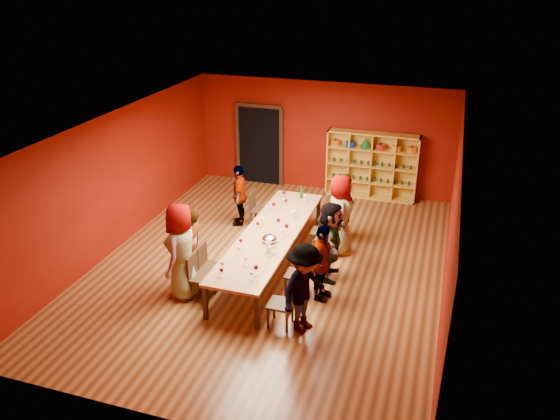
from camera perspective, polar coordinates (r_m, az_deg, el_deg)
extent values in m
cube|color=brown|center=(11.60, -0.98, -5.76)|extent=(7.10, 9.10, 0.02)
cube|color=#6D0D05|center=(15.00, 4.52, 7.64)|extent=(7.10, 0.02, 3.00)
cube|color=#6D0D05|center=(7.34, -12.62, -12.37)|extent=(7.10, 0.02, 3.00)
cube|color=#6D0D05|center=(12.41, -16.60, 3.02)|extent=(0.02, 9.10, 3.00)
cube|color=#6D0D05|center=(10.43, 17.57, -1.28)|extent=(0.02, 9.10, 3.00)
cube|color=silver|center=(10.41, -1.10, 8.76)|extent=(7.10, 9.10, 0.02)
cube|color=#B07749|center=(11.25, -1.01, -2.54)|extent=(1.10, 4.50, 0.06)
cube|color=black|center=(9.87, -7.81, -9.54)|extent=(0.08, 0.08, 0.69)
cube|color=black|center=(13.41, -0.02, 0.34)|extent=(0.08, 0.08, 0.69)
cube|color=black|center=(9.54, -2.38, -10.63)|extent=(0.08, 0.08, 0.69)
cube|color=black|center=(13.17, 4.04, -0.19)|extent=(0.08, 0.08, 0.69)
cube|color=black|center=(15.54, -2.09, 6.76)|extent=(1.20, 0.14, 2.20)
cube|color=black|center=(15.17, -2.25, 10.82)|extent=(1.32, 0.06, 0.10)
cube|color=black|center=(15.70, -4.43, 6.89)|extent=(0.10, 0.06, 2.20)
cube|color=black|center=(15.28, 0.13, 6.46)|extent=(0.10, 0.06, 2.20)
cube|color=gold|center=(14.93, 5.06, 5.11)|extent=(0.04, 0.40, 1.80)
cube|color=gold|center=(14.63, 14.12, 4.04)|extent=(0.04, 0.40, 1.80)
cube|color=gold|center=(14.46, 9.79, 7.87)|extent=(2.40, 0.40, 0.04)
cube|color=gold|center=(15.05, 9.32, 1.45)|extent=(2.40, 0.40, 0.04)
cube|color=gold|center=(14.91, 9.66, 4.83)|extent=(2.40, 0.02, 1.80)
cube|color=gold|center=(14.89, 9.43, 2.97)|extent=(2.36, 0.38, 0.03)
cube|color=gold|center=(14.73, 9.55, 4.60)|extent=(2.36, 0.38, 0.03)
cube|color=gold|center=(14.59, 9.67, 6.26)|extent=(2.36, 0.38, 0.03)
cube|color=gold|center=(14.82, 7.26, 4.86)|extent=(0.03, 0.38, 1.76)
cube|color=gold|center=(14.73, 9.55, 4.60)|extent=(0.03, 0.38, 1.76)
cube|color=gold|center=(14.67, 11.87, 4.32)|extent=(0.03, 0.38, 1.76)
cylinder|color=orange|center=(14.72, 5.83, 7.02)|extent=(0.26, 0.26, 0.15)
sphere|color=black|center=(14.69, 5.85, 7.37)|extent=(0.05, 0.05, 0.05)
cylinder|color=navy|center=(14.65, 7.37, 6.85)|extent=(0.26, 0.26, 0.15)
sphere|color=black|center=(14.62, 7.39, 7.21)|extent=(0.05, 0.05, 0.05)
cylinder|color=#186126|center=(14.60, 8.91, 6.55)|extent=(0.26, 0.26, 0.08)
cone|color=#186126|center=(14.55, 8.95, 7.11)|extent=(0.24, 0.24, 0.22)
cylinder|color=#A12212|center=(14.54, 10.48, 6.50)|extent=(0.26, 0.26, 0.15)
sphere|color=black|center=(14.51, 10.51, 6.86)|extent=(0.05, 0.05, 0.05)
cylinder|color=gold|center=(14.50, 12.05, 6.32)|extent=(0.26, 0.26, 0.15)
sphere|color=black|center=(14.47, 12.08, 6.68)|extent=(0.05, 0.05, 0.05)
cylinder|color=orange|center=(14.47, 13.63, 6.13)|extent=(0.26, 0.26, 0.15)
sphere|color=black|center=(14.44, 13.66, 6.49)|extent=(0.05, 0.05, 0.05)
cylinder|color=#1B3120|center=(15.03, 5.61, 3.66)|extent=(0.07, 0.07, 0.10)
cylinder|color=#1B3120|center=(14.99, 6.30, 3.58)|extent=(0.07, 0.07, 0.10)
cylinder|color=#1B3120|center=(14.96, 6.99, 3.50)|extent=(0.07, 0.07, 0.10)
cylinder|color=#1B3120|center=(14.93, 7.69, 3.41)|extent=(0.07, 0.07, 0.10)
cylinder|color=#1B3120|center=(14.90, 8.39, 3.33)|extent=(0.07, 0.07, 0.10)
cylinder|color=#1B3120|center=(14.88, 9.09, 3.24)|extent=(0.07, 0.07, 0.10)
cylinder|color=#1B3120|center=(14.86, 9.79, 3.16)|extent=(0.07, 0.07, 0.10)
cylinder|color=#1B3120|center=(14.83, 10.50, 3.07)|extent=(0.07, 0.07, 0.10)
cylinder|color=#1B3120|center=(14.82, 11.20, 2.99)|extent=(0.07, 0.07, 0.10)
cylinder|color=#1B3120|center=(14.80, 11.91, 2.90)|extent=(0.07, 0.07, 0.10)
cylinder|color=#1B3120|center=(14.79, 12.62, 2.81)|extent=(0.07, 0.07, 0.10)
cylinder|color=#1B3120|center=(14.78, 13.33, 2.72)|extent=(0.07, 0.07, 0.10)
cylinder|color=#1B3120|center=(14.87, 5.68, 5.28)|extent=(0.07, 0.07, 0.10)
cylinder|color=#1B3120|center=(14.84, 6.38, 5.20)|extent=(0.07, 0.07, 0.10)
cylinder|color=#1B3120|center=(14.81, 7.08, 5.12)|extent=(0.07, 0.07, 0.10)
cylinder|color=#1B3120|center=(14.78, 7.78, 5.04)|extent=(0.07, 0.07, 0.10)
cylinder|color=#1B3120|center=(14.75, 8.49, 4.96)|extent=(0.07, 0.07, 0.10)
cylinder|color=#1B3120|center=(14.72, 9.20, 4.88)|extent=(0.07, 0.07, 0.10)
cylinder|color=#1B3120|center=(14.70, 9.92, 4.79)|extent=(0.07, 0.07, 0.10)
cylinder|color=#1B3120|center=(14.68, 10.63, 4.71)|extent=(0.07, 0.07, 0.10)
cylinder|color=#1B3120|center=(14.66, 11.35, 4.62)|extent=(0.07, 0.07, 0.10)
cylinder|color=#1B3120|center=(14.64, 12.06, 4.54)|extent=(0.07, 0.07, 0.10)
cylinder|color=#1B3120|center=(14.63, 12.78, 4.45)|extent=(0.07, 0.07, 0.10)
cylinder|color=#1B3120|center=(14.62, 13.50, 4.36)|extent=(0.07, 0.07, 0.10)
cube|color=black|center=(10.41, -8.13, -7.03)|extent=(0.42, 0.42, 0.04)
cube|color=black|center=(10.37, -9.16, -5.71)|extent=(0.04, 0.40, 0.44)
cube|color=black|center=(10.47, -9.30, -8.37)|extent=(0.04, 0.04, 0.41)
cube|color=black|center=(10.34, -7.60, -8.72)|extent=(0.04, 0.04, 0.41)
cube|color=black|center=(10.73, -8.50, -7.45)|extent=(0.04, 0.04, 0.41)
cube|color=black|center=(10.60, -6.83, -7.77)|extent=(0.04, 0.04, 0.41)
imported|color=#6191C9|center=(10.32, -10.24, -4.24)|extent=(0.55, 0.94, 1.88)
cube|color=black|center=(10.74, -7.17, -5.92)|extent=(0.42, 0.42, 0.04)
cube|color=black|center=(10.70, -8.17, -4.64)|extent=(0.04, 0.40, 0.44)
cube|color=black|center=(10.79, -8.31, -7.23)|extent=(0.04, 0.04, 0.41)
cube|color=black|center=(10.66, -6.64, -7.55)|extent=(0.04, 0.04, 0.41)
cube|color=black|center=(11.05, -7.55, -6.36)|extent=(0.04, 0.04, 0.41)
cube|color=black|center=(10.92, -5.92, -6.66)|extent=(0.04, 0.04, 0.41)
imported|color=#45454A|center=(10.71, -9.23, -3.80)|extent=(0.52, 0.65, 1.62)
cube|color=black|center=(13.03, -2.13, -0.01)|extent=(0.42, 0.42, 0.04)
cube|color=black|center=(12.99, -2.93, 1.06)|extent=(0.04, 0.40, 0.44)
cube|color=black|center=(13.04, -3.07, -1.11)|extent=(0.04, 0.04, 0.41)
cube|color=black|center=(12.93, -1.66, -1.31)|extent=(0.04, 0.04, 0.41)
cube|color=black|center=(13.32, -2.56, -0.51)|extent=(0.04, 0.04, 0.41)
cube|color=black|center=(13.22, -1.17, -0.70)|extent=(0.04, 0.04, 0.41)
imported|color=#45464A|center=(13.07, -4.26, 1.55)|extent=(0.60, 0.95, 1.50)
cube|color=black|center=(9.59, 0.04, -9.79)|extent=(0.42, 0.42, 0.04)
cube|color=black|center=(9.41, 1.16, -8.78)|extent=(0.04, 0.40, 0.44)
cube|color=black|center=(9.63, -1.25, -11.26)|extent=(0.04, 0.04, 0.41)
cube|color=black|center=(9.55, 0.72, -11.63)|extent=(0.04, 0.04, 0.41)
cube|color=black|center=(9.90, -0.61, -10.17)|extent=(0.04, 0.04, 0.41)
cube|color=black|center=(9.81, 1.31, -10.51)|extent=(0.04, 0.04, 0.41)
imported|color=#5D8BC1|center=(9.27, 2.57, -8.21)|extent=(0.81, 1.15, 1.65)
cube|color=black|center=(10.42, 1.77, -6.74)|extent=(0.42, 0.42, 0.04)
cube|color=black|center=(10.26, 2.81, -5.76)|extent=(0.04, 0.40, 0.44)
cube|color=black|center=(10.44, 0.59, -8.12)|extent=(0.04, 0.04, 0.41)
cube|color=black|center=(10.36, 2.40, -8.42)|extent=(0.04, 0.04, 0.41)
cube|color=black|center=(10.72, 1.13, -7.18)|extent=(0.04, 0.04, 0.41)
cube|color=black|center=(10.64, 2.90, -7.46)|extent=(0.04, 0.04, 0.41)
imported|color=pink|center=(10.16, 4.33, -5.55)|extent=(0.54, 0.94, 1.52)
cube|color=black|center=(11.09, 2.92, -4.70)|extent=(0.42, 0.42, 0.04)
cube|color=black|center=(10.93, 3.91, -3.74)|extent=(0.04, 0.40, 0.44)
cube|color=black|center=(11.09, 1.81, -6.00)|extent=(0.04, 0.04, 0.41)
cube|color=black|center=(11.02, 3.52, -6.26)|extent=(0.04, 0.04, 0.41)
cube|color=black|center=(11.38, 2.28, -5.17)|extent=(0.04, 0.04, 0.41)
cube|color=black|center=(11.31, 3.95, -5.42)|extent=(0.04, 0.04, 0.41)
imported|color=#141E39|center=(10.81, 5.32, -3.23)|extent=(0.58, 1.56, 1.65)
cube|color=black|center=(12.03, 4.27, -2.27)|extent=(0.42, 0.42, 0.04)
cube|color=black|center=(11.88, 5.19, -1.36)|extent=(0.04, 0.40, 0.44)
cube|color=black|center=(12.02, 3.25, -3.47)|extent=(0.04, 0.04, 0.41)
cube|color=black|center=(11.95, 4.83, -3.69)|extent=(0.04, 0.04, 0.41)
cube|color=black|center=(12.31, 3.66, -2.76)|extent=(0.04, 0.04, 0.41)
cube|color=black|center=(12.24, 5.20, -2.97)|extent=(0.04, 0.04, 0.41)
imported|color=#49494E|center=(11.75, 6.27, -0.49)|extent=(0.72, 0.98, 1.80)
cube|color=black|center=(12.66, 5.05, -0.85)|extent=(0.42, 0.42, 0.04)
cube|color=black|center=(12.53, 5.94, 0.03)|extent=(0.04, 0.40, 0.44)
cube|color=black|center=(12.65, 4.09, -1.99)|extent=(0.04, 0.04, 0.41)
cube|color=black|center=(12.58, 5.59, -2.20)|extent=(0.04, 0.04, 0.41)
cube|color=black|center=(12.94, 4.45, -1.35)|extent=(0.04, 0.04, 0.41)
cube|color=black|center=(12.88, 5.92, -1.55)|extent=(0.04, 0.04, 0.41)
imported|color=#535358|center=(12.45, 6.85, 0.41)|extent=(0.51, 0.64, 1.58)
cylinder|color=white|center=(10.39, -1.07, -4.77)|extent=(0.07, 0.07, 0.01)
cylinder|color=white|center=(10.36, -1.07, -4.46)|extent=(0.01, 0.01, 0.12)
ellipsoid|color=white|center=(10.31, -1.07, -3.99)|extent=(0.09, 0.09, 0.10)
cylinder|color=white|center=(11.47, -0.17, -1.79)|extent=(0.07, 0.07, 0.01)
cylinder|color=white|center=(11.44, -0.17, -1.51)|extent=(0.01, 0.01, 0.12)
ellipsoid|color=#49070D|center=(11.40, -0.17, -1.07)|extent=(0.09, 0.09, 0.10)
cylinder|color=white|center=(9.79, -6.09, -6.93)|extent=(0.06, 0.06, 0.01)
cylinder|color=white|center=(9.76, -6.10, -6.66)|extent=(0.01, 0.01, 0.10)
ellipsoid|color=#49070D|center=(9.72, -6.12, -6.25)|extent=(0.07, 0.07, 0.08)
cylinder|color=white|center=(10.09, -3.56, -5.77)|extent=(0.06, 0.06, 0.01)
cylinder|color=white|center=(10.06, -3.57, -5.49)|extent=(0.01, 0.01, 0.10)
ellipsoid|color=beige|center=(10.02, -3.58, -5.07)|extent=(0.08, 0.08, 0.09)
cylinder|color=white|center=(10.46, -0.63, -4.55)|extent=(0.06, 0.06, 0.01)
cylinder|color=white|center=(10.44, -0.63, -4.29)|extent=(0.01, 0.01, 0.10)
ellipsoid|color=beige|center=(10.40, -0.63, -3.90)|extent=(0.07, 0.07, 0.08)
cylinder|color=white|center=(12.83, 0.41, 1.19)|extent=(0.07, 0.07, 0.01)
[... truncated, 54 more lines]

